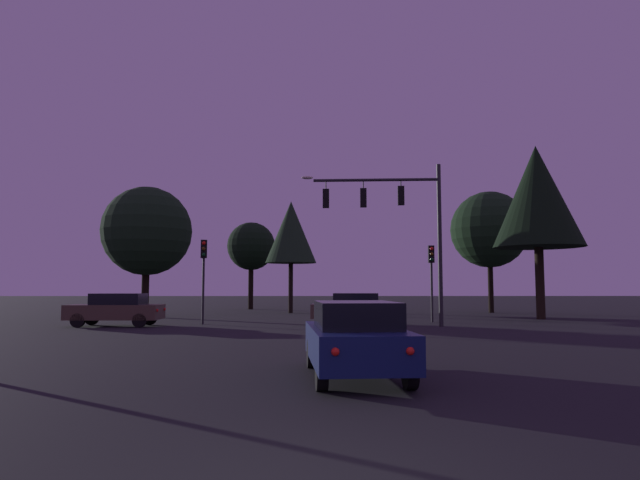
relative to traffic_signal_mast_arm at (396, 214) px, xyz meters
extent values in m
plane|color=black|center=(-3.86, 3.75, -5.24)|extent=(168.00, 168.00, 0.00)
cylinder|color=#232326|center=(1.99, -0.13, -1.44)|extent=(0.20, 0.20, 7.59)
cylinder|color=#232326|center=(-0.96, 0.05, 1.64)|extent=(5.91, 0.50, 0.14)
ellipsoid|color=#F4EACC|center=(-4.21, 0.25, 1.79)|extent=(0.56, 0.28, 0.16)
cylinder|color=#232326|center=(0.22, -0.02, 1.48)|extent=(0.05, 0.05, 0.31)
cube|color=black|center=(0.22, -0.02, 0.87)|extent=(0.31, 0.26, 0.90)
sphere|color=red|center=(0.23, 0.12, 1.15)|extent=(0.18, 0.18, 0.18)
sphere|color=#56380C|center=(0.23, 0.12, 0.87)|extent=(0.18, 0.18, 0.18)
sphere|color=#0C4219|center=(0.23, 0.12, 0.59)|extent=(0.18, 0.18, 0.18)
cylinder|color=#232326|center=(-1.55, 0.09, 1.44)|extent=(0.05, 0.05, 0.40)
cube|color=black|center=(-1.55, 0.09, 0.79)|extent=(0.31, 0.26, 0.90)
sphere|color=red|center=(-1.54, 0.22, 1.07)|extent=(0.18, 0.18, 0.18)
sphere|color=#56380C|center=(-1.54, 0.22, 0.79)|extent=(0.18, 0.18, 0.18)
sphere|color=#0C4219|center=(-1.54, 0.22, 0.51)|extent=(0.18, 0.18, 0.18)
cylinder|color=#232326|center=(-3.32, 0.19, 1.43)|extent=(0.05, 0.05, 0.42)
cube|color=black|center=(-3.32, 0.19, 0.77)|extent=(0.31, 0.26, 0.90)
sphere|color=red|center=(-3.31, 0.33, 1.05)|extent=(0.18, 0.18, 0.18)
sphere|color=#56380C|center=(-3.31, 0.33, 0.77)|extent=(0.18, 0.18, 0.18)
sphere|color=#0C4219|center=(-3.31, 0.33, 0.49)|extent=(0.18, 0.18, 0.18)
cylinder|color=#232326|center=(-9.32, 1.40, -3.62)|extent=(0.12, 0.12, 3.23)
cube|color=black|center=(-9.32, 1.40, -1.56)|extent=(0.33, 0.28, 0.90)
sphere|color=red|center=(-9.30, 1.26, -1.28)|extent=(0.18, 0.18, 0.18)
sphere|color=#56380C|center=(-9.30, 1.26, -1.56)|extent=(0.18, 0.18, 0.18)
sphere|color=#0C4219|center=(-9.30, 1.26, -1.84)|extent=(0.18, 0.18, 0.18)
cylinder|color=#232326|center=(2.23, 2.98, -3.70)|extent=(0.12, 0.12, 3.08)
cube|color=black|center=(2.23, 2.98, -1.71)|extent=(0.31, 0.25, 0.90)
sphere|color=red|center=(2.23, 2.84, -1.43)|extent=(0.18, 0.18, 0.18)
sphere|color=#56380C|center=(2.23, 2.84, -1.71)|extent=(0.18, 0.18, 0.18)
sphere|color=#0C4219|center=(2.23, 2.84, -1.99)|extent=(0.18, 0.18, 0.18)
cube|color=#0F1947|center=(-3.03, -14.51, -4.58)|extent=(2.06, 4.33, 0.68)
cube|color=black|center=(-3.02, -14.66, -3.98)|extent=(1.68, 2.37, 0.52)
cylinder|color=black|center=(-3.91, -13.17, -4.92)|extent=(0.24, 0.65, 0.64)
cylinder|color=black|center=(-2.34, -13.06, -4.92)|extent=(0.24, 0.65, 0.64)
cylinder|color=black|center=(-3.72, -15.95, -4.92)|extent=(0.24, 0.65, 0.64)
cylinder|color=black|center=(-2.15, -15.84, -4.92)|extent=(0.24, 0.65, 0.64)
sphere|color=red|center=(-3.50, -16.66, -4.48)|extent=(0.14, 0.14, 0.14)
sphere|color=red|center=(-2.26, -16.57, -4.48)|extent=(0.14, 0.14, 0.14)
cube|color=#473828|center=(-13.11, 0.10, -4.58)|extent=(4.20, 1.83, 0.68)
cube|color=black|center=(-12.96, 0.10, -3.98)|extent=(2.27, 1.56, 0.52)
cylinder|color=black|center=(-14.49, -0.71, -4.92)|extent=(0.64, 0.20, 0.64)
cylinder|color=black|center=(-14.50, 0.88, -4.92)|extent=(0.64, 0.20, 0.64)
cylinder|color=black|center=(-11.73, -0.69, -4.92)|extent=(0.64, 0.20, 0.64)
cylinder|color=black|center=(-11.74, 0.91, -4.92)|extent=(0.64, 0.20, 0.64)
sphere|color=red|center=(-11.01, -0.52, -4.48)|extent=(0.14, 0.14, 0.14)
sphere|color=red|center=(-11.02, 0.74, -4.48)|extent=(0.14, 0.14, 0.14)
cube|color=#473828|center=(-2.02, 0.96, -4.58)|extent=(4.08, 2.25, 0.68)
cube|color=black|center=(-1.87, 0.95, -3.98)|extent=(2.26, 1.82, 0.52)
cylinder|color=black|center=(-3.38, 0.25, -4.92)|extent=(0.66, 0.26, 0.64)
cylinder|color=black|center=(-3.23, 1.93, -4.92)|extent=(0.66, 0.26, 0.64)
cylinder|color=black|center=(-0.81, 0.00, -4.92)|extent=(0.66, 0.26, 0.64)
cylinder|color=black|center=(-0.65, 1.68, -4.92)|extent=(0.66, 0.26, 0.64)
sphere|color=red|center=(-0.11, 0.12, -4.48)|extent=(0.14, 0.14, 0.14)
sphere|color=red|center=(0.01, 1.44, -4.48)|extent=(0.14, 0.14, 0.14)
cylinder|color=black|center=(8.66, 13.50, -3.23)|extent=(0.37, 0.37, 4.01)
sphere|color=black|center=(8.66, 13.50, 0.69)|extent=(5.47, 5.47, 5.47)
cylinder|color=black|center=(8.96, 5.61, -3.20)|extent=(0.50, 0.50, 4.08)
cone|color=black|center=(8.96, 5.61, 1.80)|extent=(5.09, 5.09, 5.92)
cylinder|color=black|center=(-14.20, 8.09, -3.57)|extent=(0.45, 0.45, 3.34)
sphere|color=black|center=(-14.20, 8.09, 0.01)|extent=(5.46, 5.46, 5.46)
cylinder|color=black|center=(-9.13, 19.77, -3.34)|extent=(0.42, 0.42, 3.80)
sphere|color=black|center=(-9.13, 19.77, -0.06)|extent=(3.96, 3.96, 3.96)
cylinder|color=black|center=(-5.55, 13.13, -3.49)|extent=(0.32, 0.32, 3.51)
cone|color=black|center=(-5.55, 13.13, 0.46)|extent=(3.61, 3.61, 4.39)
camera|label=1|loc=(-3.83, -25.76, -3.43)|focal=31.01mm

